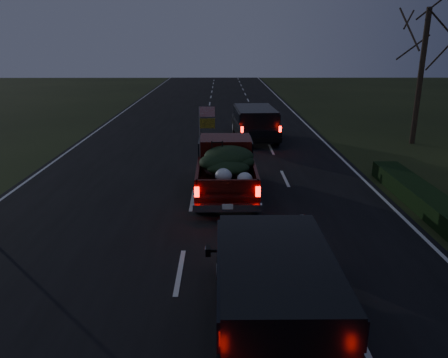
# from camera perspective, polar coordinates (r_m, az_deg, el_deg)

# --- Properties ---
(ground) EXTENTS (120.00, 120.00, 0.00)m
(ground) POSITION_cam_1_polar(r_m,az_deg,el_deg) (10.83, -5.79, -12.03)
(ground) COLOR black
(ground) RESTS_ON ground
(road_asphalt) EXTENTS (14.00, 120.00, 0.02)m
(road_asphalt) POSITION_cam_1_polar(r_m,az_deg,el_deg) (10.83, -5.80, -11.98)
(road_asphalt) COLOR black
(road_asphalt) RESTS_ON ground
(hedge_row) EXTENTS (1.00, 10.00, 0.60)m
(hedge_row) POSITION_cam_1_polar(r_m,az_deg,el_deg) (14.99, 26.66, -4.03)
(hedge_row) COLOR black
(hedge_row) RESTS_ON ground
(bare_tree_far) EXTENTS (3.60, 3.60, 7.00)m
(bare_tree_far) POSITION_cam_1_polar(r_m,az_deg,el_deg) (25.63, 24.76, 15.75)
(bare_tree_far) COLOR black
(bare_tree_far) RESTS_ON ground
(pickup_truck) EXTENTS (2.11, 5.39, 2.82)m
(pickup_truck) POSITION_cam_1_polar(r_m,az_deg,el_deg) (15.88, 0.23, 1.90)
(pickup_truck) COLOR #400B08
(pickup_truck) RESTS_ON ground
(lead_suv) EXTENTS (2.46, 5.31, 1.49)m
(lead_suv) POSITION_cam_1_polar(r_m,az_deg,el_deg) (24.71, 4.06, 7.67)
(lead_suv) COLOR black
(lead_suv) RESTS_ON ground
(rear_suv) EXTENTS (2.34, 5.05, 1.45)m
(rear_suv) POSITION_cam_1_polar(r_m,az_deg,el_deg) (8.16, 6.65, -13.81)
(rear_suv) COLOR black
(rear_suv) RESTS_ON ground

